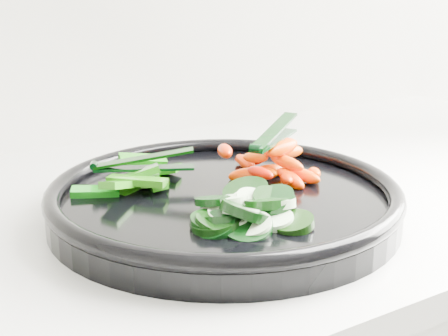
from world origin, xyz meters
TOP-DOWN VIEW (x-y plane):
  - veggie_tray at (0.29, 1.63)m, footprint 0.45×0.45m
  - cucumber_pile at (0.26, 1.55)m, footprint 0.13×0.13m
  - carrot_pile at (0.36, 1.65)m, footprint 0.13×0.13m
  - pepper_pile at (0.22, 1.70)m, footprint 0.14×0.11m
  - tong_carrot at (0.37, 1.65)m, footprint 0.10×0.07m
  - tong_pepper at (0.23, 1.70)m, footprint 0.11×0.06m

SIDE VIEW (x-z plane):
  - veggie_tray at x=0.29m, z-range 0.93..0.97m
  - pepper_pile at x=0.22m, z-range 0.94..0.98m
  - cucumber_pile at x=0.26m, z-range 0.94..0.98m
  - carrot_pile at x=0.36m, z-range 0.95..1.00m
  - tong_pepper at x=0.23m, z-range 0.97..0.99m
  - tong_carrot at x=0.37m, z-range 0.99..1.02m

